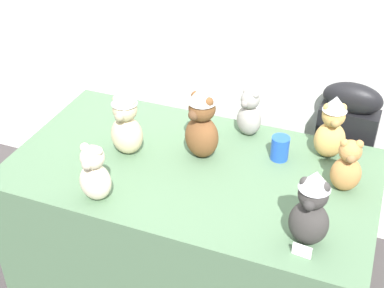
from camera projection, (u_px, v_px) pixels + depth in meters
name	position (u px, v px, depth m)	size (l,w,h in m)	color
display_table	(192.00, 227.00, 2.52)	(1.59, 0.88, 0.72)	#4C6B4C
instrument_case	(339.00, 166.00, 2.72)	(0.29, 0.13, 0.96)	black
teddy_bear_sand	(126.00, 122.00, 2.32)	(0.15, 0.13, 0.33)	#CCB78E
teddy_bear_charcoal	(311.00, 209.00, 1.86)	(0.15, 0.13, 0.32)	#383533
teddy_bear_ash	(249.00, 114.00, 2.47)	(0.15, 0.14, 0.24)	gray
teddy_bear_chestnut	(202.00, 123.00, 2.29)	(0.20, 0.19, 0.35)	brown
teddy_bear_honey	(332.00, 128.00, 2.31)	(0.17, 0.16, 0.30)	tan
teddy_bear_caramel	(347.00, 167.00, 2.13)	(0.15, 0.13, 0.24)	#B27A42
teddy_bear_cream	(94.00, 174.00, 2.08)	(0.14, 0.12, 0.26)	beige
party_cup_blue	(280.00, 148.00, 2.34)	(0.08, 0.08, 0.11)	blue
name_card_front_left	(302.00, 251.00, 1.87)	(0.07, 0.01, 0.05)	white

